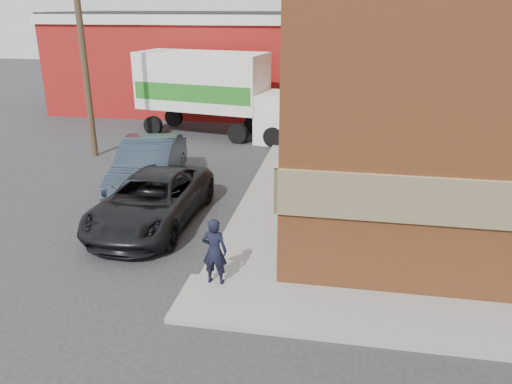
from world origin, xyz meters
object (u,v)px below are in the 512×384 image
at_px(utility_pole, 81,38).
at_px(sedan, 149,164).
at_px(suv_a, 152,200).
at_px(warehouse, 200,61).
at_px(box_truck, 217,89).
at_px(man, 215,251).

distance_m(utility_pole, sedan, 6.40).
bearing_deg(sedan, suv_a, -76.28).
bearing_deg(sedan, warehouse, 90.08).
xyz_separation_m(suv_a, box_truck, (-0.75, 10.51, 1.52)).
bearing_deg(suv_a, utility_pole, 129.88).
distance_m(sedan, suv_a, 3.10).
bearing_deg(box_truck, sedan, -83.00).
bearing_deg(utility_pole, suv_a, -51.22).
bearing_deg(warehouse, utility_pole, -97.77).
bearing_deg(suv_a, box_truck, 95.17).
bearing_deg(suv_a, sedan, 113.83).
distance_m(man, suv_a, 4.03).
bearing_deg(box_truck, suv_a, -75.57).
distance_m(warehouse, man, 21.25).
bearing_deg(man, box_truck, -74.67).
bearing_deg(sedan, utility_pole, 129.49).
xyz_separation_m(warehouse, suv_a, (3.50, -17.22, -2.08)).
relative_size(man, sedan, 0.30).
relative_size(warehouse, sedan, 3.16).
xyz_separation_m(warehouse, box_truck, (2.75, -6.71, -0.56)).
distance_m(man, sedan, 7.04).
relative_size(warehouse, man, 10.54).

